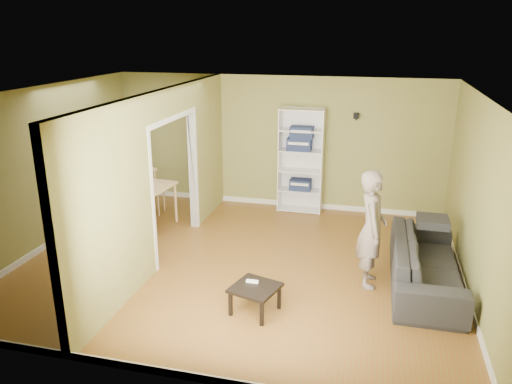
# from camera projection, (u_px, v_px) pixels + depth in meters

# --- Properties ---
(room_shell) EXTENTS (6.50, 6.50, 6.50)m
(room_shell) POSITION_uv_depth(u_px,v_px,m) (239.00, 182.00, 7.30)
(room_shell) COLOR brown
(room_shell) RESTS_ON ground
(partition) EXTENTS (0.22, 5.50, 2.60)m
(partition) POSITION_uv_depth(u_px,v_px,m) (164.00, 177.00, 7.57)
(partition) COLOR #959050
(partition) RESTS_ON ground
(wall_speaker) EXTENTS (0.10, 0.10, 0.10)m
(wall_speaker) POSITION_uv_depth(u_px,v_px,m) (356.00, 116.00, 9.25)
(wall_speaker) COLOR black
(wall_speaker) RESTS_ON room_shell
(sofa) EXTENTS (2.34, 1.01, 0.89)m
(sofa) POSITION_uv_depth(u_px,v_px,m) (427.00, 256.00, 6.90)
(sofa) COLOR black
(sofa) RESTS_ON ground
(person) EXTENTS (0.76, 0.62, 1.95)m
(person) POSITION_uv_depth(u_px,v_px,m) (372.00, 219.00, 6.78)
(person) COLOR slate
(person) RESTS_ON ground
(bookshelf) EXTENTS (0.85, 0.37, 2.02)m
(bookshelf) POSITION_uv_depth(u_px,v_px,m) (301.00, 160.00, 9.68)
(bookshelf) COLOR white
(bookshelf) RESTS_ON ground
(paper_box_navy_a) EXTENTS (0.41, 0.27, 0.21)m
(paper_box_navy_a) POSITION_uv_depth(u_px,v_px,m) (300.00, 184.00, 9.78)
(paper_box_navy_a) COLOR navy
(paper_box_navy_a) RESTS_ON bookshelf
(paper_box_navy_b) EXTENTS (0.46, 0.30, 0.24)m
(paper_box_navy_b) POSITION_uv_depth(u_px,v_px,m) (299.00, 144.00, 9.54)
(paper_box_navy_b) COLOR #1D1A4E
(paper_box_navy_b) RESTS_ON bookshelf
(paper_box_navy_c) EXTENTS (0.43, 0.28, 0.22)m
(paper_box_navy_c) POSITION_uv_depth(u_px,v_px,m) (302.00, 133.00, 9.46)
(paper_box_navy_c) COLOR navy
(paper_box_navy_c) RESTS_ON bookshelf
(coffee_table) EXTENTS (0.54, 0.54, 0.36)m
(coffee_table) POSITION_uv_depth(u_px,v_px,m) (255.00, 290.00, 6.27)
(coffee_table) COLOR black
(coffee_table) RESTS_ON ground
(game_controller) EXTENTS (0.16, 0.04, 0.03)m
(game_controller) POSITION_uv_depth(u_px,v_px,m) (252.00, 281.00, 6.35)
(game_controller) COLOR white
(game_controller) RESTS_ON coffee_table
(dining_table) EXTENTS (1.25, 0.84, 0.78)m
(dining_table) POSITION_uv_depth(u_px,v_px,m) (137.00, 188.00, 8.99)
(dining_table) COLOR #ECC47C
(dining_table) RESTS_ON ground
(chair_left) EXTENTS (0.60, 0.60, 1.06)m
(chair_left) POSITION_uv_depth(u_px,v_px,m) (103.00, 195.00, 9.16)
(chair_left) COLOR tan
(chair_left) RESTS_ON ground
(chair_near) EXTENTS (0.49, 0.49, 0.98)m
(chair_near) POSITION_uv_depth(u_px,v_px,m) (120.00, 212.00, 8.43)
(chair_near) COLOR tan
(chair_near) RESTS_ON ground
(chair_far) EXTENTS (0.47, 0.47, 0.97)m
(chair_far) POSITION_uv_depth(u_px,v_px,m) (153.00, 189.00, 9.66)
(chair_far) COLOR beige
(chair_far) RESTS_ON ground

